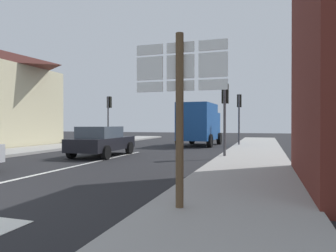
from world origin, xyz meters
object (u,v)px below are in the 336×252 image
object	(u,v)px
sedan_far	(102,141)
traffic_light_far_left	(109,109)
traffic_light_far_right	(239,108)
traffic_light_near_right	(225,103)
delivery_truck	(199,123)
route_sign_post	(180,101)

from	to	relation	value
sedan_far	traffic_light_far_left	bearing A→B (deg)	116.35
traffic_light_far_right	traffic_light_near_right	bearing A→B (deg)	-90.00
traffic_light_far_right	traffic_light_far_left	size ratio (longest dim) A/B	0.98
traffic_light_far_right	delivery_truck	bearing A→B (deg)	-176.22
traffic_light_far_right	traffic_light_near_right	size ratio (longest dim) A/B	1.07
delivery_truck	traffic_light_far_left	xyz separation A→B (m)	(-7.30, -0.18, 1.14)
sedan_far	delivery_truck	size ratio (longest dim) A/B	0.84
traffic_light_near_right	traffic_light_far_left	size ratio (longest dim) A/B	0.91
sedan_far	traffic_light_near_right	world-z (taller)	traffic_light_near_right
route_sign_post	traffic_light_far_right	size ratio (longest dim) A/B	0.87
route_sign_post	traffic_light_far_right	world-z (taller)	traffic_light_far_right
route_sign_post	traffic_light_far_right	distance (m)	17.13
route_sign_post	traffic_light_near_right	xyz separation A→B (m)	(-0.34, 9.08, 0.55)
traffic_light_far_left	traffic_light_far_right	bearing A→B (deg)	2.10
sedan_far	traffic_light_far_left	world-z (taller)	traffic_light_far_left
route_sign_post	traffic_light_far_left	xyz separation A→B (m)	(-10.47, 16.74, 0.79)
sedan_far	traffic_light_far_right	xyz separation A→B (m)	(5.94, 8.84, 1.97)
delivery_truck	traffic_light_far_left	bearing A→B (deg)	-178.56
sedan_far	traffic_light_far_left	size ratio (longest dim) A/B	1.13
delivery_truck	traffic_light_far_right	bearing A→B (deg)	3.78
sedan_far	traffic_light_near_right	size ratio (longest dim) A/B	1.24
traffic_light_far_right	traffic_light_far_left	xyz separation A→B (m)	(-10.13, -0.37, 0.07)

